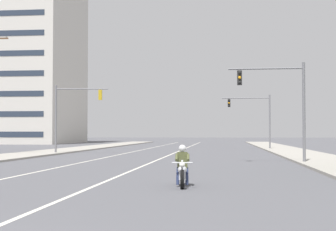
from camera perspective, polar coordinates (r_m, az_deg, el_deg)
name	(u,v)px	position (r m, az deg, el deg)	size (l,w,h in m)	color
lane_stripe_center	(179,151)	(51.64, 1.20, -4.07)	(0.16, 100.00, 0.01)	beige
lane_stripe_left	(136,151)	(52.21, -3.63, -4.04)	(0.16, 100.00, 0.01)	beige
sidewalk_kerb_right	(297,153)	(46.92, 14.44, -4.14)	(4.40, 110.00, 0.14)	#9E998E
sidewalk_kerb_left	(51,152)	(49.21, -13.13, -4.04)	(4.40, 110.00, 0.14)	#9E998E
motorcycle_with_rider	(182,170)	(17.76, 1.63, -6.16)	(0.70, 2.19, 1.46)	black
traffic_signal_near_right	(282,97)	(31.65, 12.77, 2.06)	(4.66, 0.37, 6.20)	slate
traffic_signal_near_left	(71,108)	(46.15, -10.93, 0.80)	(4.81, 0.61, 6.20)	slate
traffic_signal_mid_right	(256,113)	(57.93, 9.89, 0.27)	(5.46, 0.37, 6.20)	slate
apartment_building_far_left_block	(24,61)	(96.80, -15.99, 5.92)	(18.48, 21.33, 30.14)	beige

